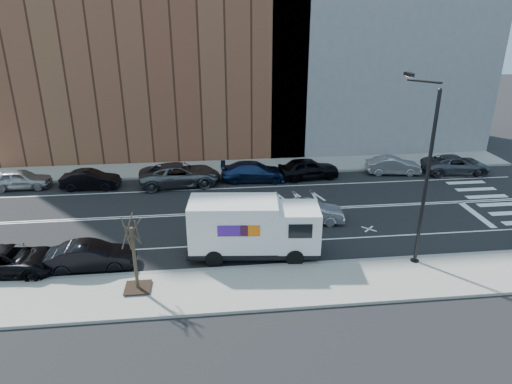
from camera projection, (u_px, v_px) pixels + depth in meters
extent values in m
plane|color=black|center=(263.00, 211.00, 29.89)|extent=(120.00, 120.00, 0.00)
cube|color=gray|center=(287.00, 286.00, 21.75)|extent=(44.00, 3.60, 0.15)
cube|color=gray|center=(250.00, 167.00, 37.96)|extent=(44.00, 3.60, 0.15)
cube|color=gray|center=(281.00, 266.00, 23.41)|extent=(44.00, 0.25, 0.17)
cube|color=gray|center=(252.00, 174.00, 36.30)|extent=(44.00, 0.25, 0.17)
cube|color=brown|center=(150.00, 25.00, 39.29)|extent=(26.00, 10.00, 22.00)
cube|color=slate|center=(376.00, 0.00, 40.59)|extent=(20.00, 10.00, 26.00)
cylinder|color=black|center=(426.00, 183.00, 22.10)|extent=(0.18, 0.18, 9.00)
cylinder|color=black|center=(414.00, 262.00, 23.75)|extent=(0.44, 0.44, 0.20)
sphere|color=black|center=(440.00, 90.00, 20.42)|extent=(0.20, 0.20, 0.20)
cylinder|color=black|center=(424.00, 81.00, 21.93)|extent=(0.11, 3.49, 0.48)
cube|color=black|center=(409.00, 74.00, 23.46)|extent=(0.25, 0.80, 0.18)
cube|color=#FFF2CC|center=(409.00, 76.00, 23.50)|extent=(0.18, 0.55, 0.03)
cube|color=black|center=(138.00, 287.00, 21.35)|extent=(1.20, 1.20, 0.04)
cylinder|color=#382B1E|center=(135.00, 259.00, 20.77)|extent=(0.16, 0.16, 3.20)
cylinder|color=#382B1E|center=(137.00, 231.00, 20.27)|extent=(0.06, 0.80, 1.44)
cylinder|color=#382B1E|center=(134.00, 229.00, 20.47)|extent=(0.81, 0.31, 1.19)
cylinder|color=#382B1E|center=(127.00, 230.00, 20.36)|extent=(0.58, 0.76, 1.50)
cylinder|color=#382B1E|center=(126.00, 233.00, 20.09)|extent=(0.47, 0.61, 1.37)
cylinder|color=#382B1E|center=(132.00, 234.00, 20.04)|extent=(0.72, 0.29, 1.13)
cube|color=black|center=(252.00, 247.00, 24.41)|extent=(6.96, 2.94, 0.33)
cube|color=silver|center=(298.00, 227.00, 23.99)|extent=(2.40, 2.55, 2.18)
cube|color=black|center=(319.00, 221.00, 23.88)|extent=(0.26, 2.02, 1.04)
cube|color=black|center=(300.00, 231.00, 22.76)|extent=(1.20, 0.16, 0.76)
cube|color=black|center=(296.00, 212.00, 24.97)|extent=(1.20, 0.16, 0.76)
cube|color=black|center=(317.00, 245.00, 24.41)|extent=(0.37, 2.19, 0.38)
cube|color=silver|center=(234.00, 223.00, 23.86)|extent=(4.80, 2.83, 2.51)
cube|color=#47198C|center=(233.00, 231.00, 22.67)|extent=(1.52, 0.17, 0.60)
cube|color=orange|center=(250.00, 231.00, 22.68)|extent=(0.98, 0.12, 0.60)
cube|color=#47198C|center=(234.00, 211.00, 24.93)|extent=(1.52, 0.17, 0.60)
cube|color=orange|center=(250.00, 211.00, 24.95)|extent=(0.98, 0.12, 0.60)
cylinder|color=black|center=(295.00, 258.00, 23.44)|extent=(0.94, 0.39, 0.92)
cylinder|color=black|center=(291.00, 238.00, 25.46)|extent=(0.94, 0.39, 0.92)
cylinder|color=black|center=(214.00, 258.00, 23.39)|extent=(0.94, 0.39, 0.92)
cylinder|color=black|center=(217.00, 238.00, 25.41)|extent=(0.94, 0.39, 0.92)
imported|color=#9F9FA3|center=(21.00, 179.00, 33.38)|extent=(4.25, 1.74, 1.44)
imported|color=black|center=(90.00, 180.00, 33.37)|extent=(4.25, 1.65, 1.38)
imported|color=#53565B|center=(180.00, 175.00, 33.97)|extent=(6.20, 3.30, 1.66)
imported|color=#16274E|center=(254.00, 171.00, 34.89)|extent=(5.18, 2.36, 1.47)
imported|color=black|center=(308.00, 168.00, 35.36)|extent=(4.89, 2.38, 1.61)
imported|color=#9A9B9E|center=(393.00, 166.00, 36.33)|extent=(4.36, 2.02, 1.39)
imported|color=#45464C|center=(456.00, 165.00, 36.45)|extent=(5.39, 2.79, 1.45)
imported|color=#AFAFB4|center=(310.00, 212.00, 28.12)|extent=(4.33, 1.96, 1.38)
imported|color=black|center=(91.00, 256.00, 23.06)|extent=(4.36, 1.61, 1.42)
imported|color=black|center=(10.00, 260.00, 22.72)|extent=(5.12, 2.64, 1.38)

